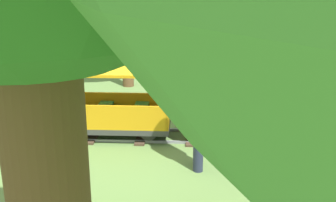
% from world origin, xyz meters
% --- Properties ---
extents(ground_plane, '(60.00, 60.00, 0.00)m').
position_xyz_m(ground_plane, '(0.00, 0.00, 0.00)').
color(ground_plane, '#608442').
extents(track, '(0.72, 5.70, 0.04)m').
position_xyz_m(track, '(0.00, 0.33, 0.02)').
color(track, gray).
rests_on(track, ground_plane).
extents(locomotive, '(0.68, 1.45, 1.08)m').
position_xyz_m(locomotive, '(0.00, 1.19, 0.49)').
color(locomotive, '#192338').
rests_on(locomotive, ground_plane).
extents(passenger_car, '(0.78, 2.00, 0.97)m').
position_xyz_m(passenger_car, '(0.00, -0.57, 0.42)').
color(passenger_car, '#3F3F3F').
rests_on(passenger_car, ground_plane).
extents(conductor_person, '(0.30, 0.30, 1.62)m').
position_xyz_m(conductor_person, '(0.97, 0.77, 0.96)').
color(conductor_person, '#282D47').
rests_on(conductor_person, ground_plane).
extents(fence_section, '(0.08, 6.78, 0.90)m').
position_xyz_m(fence_section, '(-5.13, 0.33, 0.48)').
color(fence_section, '#756047').
rests_on(fence_section, ground_plane).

